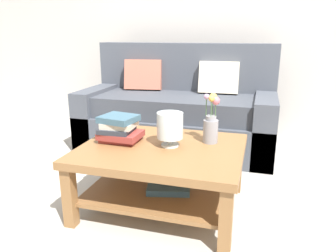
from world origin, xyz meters
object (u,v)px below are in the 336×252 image
at_px(glass_hurricane_vase, 170,126).
at_px(flower_pitcher, 211,124).
at_px(couch, 178,112).
at_px(book_stack_main, 119,129).
at_px(coffee_table, 162,163).

xyz_separation_m(glass_hurricane_vase, flower_pitcher, (0.25, 0.15, -0.00)).
bearing_deg(couch, book_stack_main, -94.69).
distance_m(coffee_table, flower_pitcher, 0.43).
xyz_separation_m(couch, flower_pitcher, (0.51, -1.09, 0.21)).
relative_size(book_stack_main, glass_hurricane_vase, 1.26).
bearing_deg(book_stack_main, couch, 85.31).
bearing_deg(glass_hurricane_vase, flower_pitcher, 31.35).
distance_m(couch, glass_hurricane_vase, 1.29).
distance_m(couch, book_stack_main, 1.26).
bearing_deg(couch, coffee_table, -80.50).
height_order(coffee_table, glass_hurricane_vase, glass_hurricane_vase).
height_order(couch, flower_pitcher, couch).
xyz_separation_m(couch, book_stack_main, (-0.10, -1.24, 0.16)).
relative_size(couch, coffee_table, 1.83).
distance_m(couch, coffee_table, 1.29).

